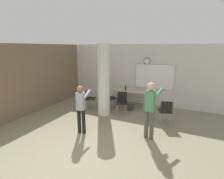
% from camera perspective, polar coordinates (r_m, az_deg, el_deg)
% --- Properties ---
extents(ground_plane, '(24.00, 24.00, 0.00)m').
position_cam_1_polar(ground_plane, '(4.68, -12.93, -21.43)').
color(ground_plane, gray).
extents(wall_left_accent, '(0.12, 7.00, 2.80)m').
position_cam_1_polar(wall_left_accent, '(8.18, -21.97, 3.77)').
color(wall_left_accent, '#7A604C').
rests_on(wall_left_accent, ground_plane).
extents(wall_back, '(8.00, 0.15, 2.80)m').
position_cam_1_polar(wall_back, '(8.46, 8.33, 4.92)').
color(wall_back, silver).
rests_on(wall_back, ground_plane).
extents(support_pillar, '(0.47, 0.47, 2.80)m').
position_cam_1_polar(support_pillar, '(6.79, -2.73, 2.92)').
color(support_pillar, silver).
rests_on(support_pillar, ground_plane).
extents(folding_table, '(1.51, 0.71, 0.74)m').
position_cam_1_polar(folding_table, '(8.06, 6.20, -0.63)').
color(folding_table, tan).
rests_on(folding_table, ground_plane).
extents(bottle_on_table, '(0.06, 0.06, 0.24)m').
position_cam_1_polar(bottle_on_table, '(7.99, 4.50, 0.33)').
color(bottle_on_table, black).
rests_on(bottle_on_table, folding_table).
extents(waste_bin, '(0.27, 0.27, 0.30)m').
position_cam_1_polar(waste_bin, '(7.66, 6.00, -5.58)').
color(waste_bin, '#38383D').
rests_on(waste_bin, ground_plane).
extents(chair_mid_room, '(0.57, 0.57, 0.87)m').
position_cam_1_polar(chair_mid_room, '(6.47, 17.06, -6.43)').
color(chair_mid_room, black).
rests_on(chair_mid_room, ground_plane).
extents(chair_table_front, '(0.56, 0.56, 0.87)m').
position_cam_1_polar(chair_table_front, '(7.20, 3.26, -3.76)').
color(chair_table_front, black).
rests_on(chair_table_front, ground_plane).
extents(chair_near_pillar, '(0.61, 0.61, 0.87)m').
position_cam_1_polar(chair_near_pillar, '(7.78, -7.65, -2.55)').
color(chair_near_pillar, black).
rests_on(chair_near_pillar, ground_plane).
extents(chair_table_left, '(0.62, 0.62, 0.87)m').
position_cam_1_polar(chair_table_left, '(7.77, -0.91, -2.44)').
color(chair_table_left, black).
rests_on(chair_table_left, ground_plane).
extents(person_playing_side, '(0.46, 0.69, 1.71)m').
position_cam_1_polar(person_playing_side, '(5.20, 12.45, -5.29)').
color(person_playing_side, '#514C47').
rests_on(person_playing_side, ground_plane).
extents(person_playing_front, '(0.41, 0.59, 1.54)m').
position_cam_1_polar(person_playing_front, '(5.51, -10.05, -5.19)').
color(person_playing_front, black).
rests_on(person_playing_front, ground_plane).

